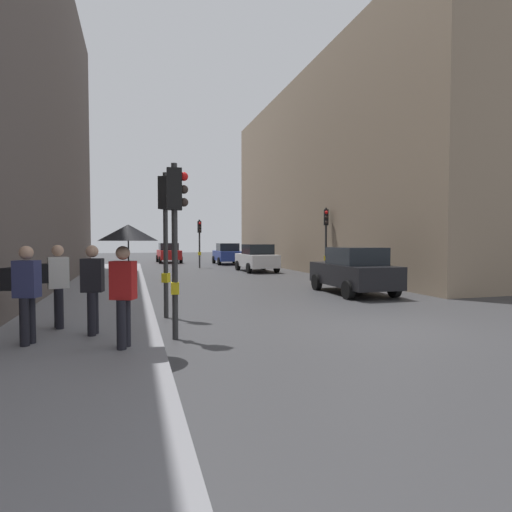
% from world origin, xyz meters
% --- Properties ---
extents(ground_plane, '(120.00, 120.00, 0.00)m').
position_xyz_m(ground_plane, '(0.00, 0.00, 0.00)').
color(ground_plane, '#38383A').
extents(sidewalk_kerb, '(3.27, 40.00, 0.16)m').
position_xyz_m(sidewalk_kerb, '(-6.54, 6.00, 0.08)').
color(sidewalk_kerb, gray).
rests_on(sidewalk_kerb, ground).
extents(building_facade_right, '(12.00, 27.94, 12.70)m').
position_xyz_m(building_facade_right, '(10.90, 17.38, 6.35)').
color(building_facade_right, gray).
rests_on(building_facade_right, ground).
extents(traffic_light_near_left, '(0.44, 0.26, 3.58)m').
position_xyz_m(traffic_light_near_left, '(-4.58, 0.28, 2.47)').
color(traffic_light_near_left, '#2D2D2D').
rests_on(traffic_light_near_left, ground).
extents(traffic_light_far_median, '(0.25, 0.43, 3.51)m').
position_xyz_m(traffic_light_far_median, '(-0.79, 21.60, 2.42)').
color(traffic_light_far_median, '#2D2D2D').
rests_on(traffic_light_far_median, ground).
extents(traffic_light_mid_street, '(0.33, 0.45, 3.78)m').
position_xyz_m(traffic_light_mid_street, '(4.60, 12.07, 2.60)').
color(traffic_light_mid_street, '#2D2D2D').
rests_on(traffic_light_mid_street, ground).
extents(traffic_light_near_right, '(0.44, 0.37, 3.77)m').
position_xyz_m(traffic_light_near_right, '(-4.58, 2.70, 2.60)').
color(traffic_light_near_right, '#2D2D2D').
rests_on(traffic_light_near_right, ground).
extents(car_white_compact, '(2.05, 4.21, 1.76)m').
position_xyz_m(car_white_compact, '(2.23, 17.21, 0.88)').
color(car_white_compact, silver).
rests_on(car_white_compact, ground).
extents(car_blue_van, '(2.10, 4.24, 1.76)m').
position_xyz_m(car_blue_van, '(2.16, 25.67, 0.88)').
color(car_blue_van, navy).
rests_on(car_blue_van, ground).
extents(car_dark_suv, '(2.13, 4.26, 1.76)m').
position_xyz_m(car_dark_suv, '(2.57, 5.61, 0.88)').
color(car_dark_suv, black).
rests_on(car_dark_suv, ground).
extents(car_red_sedan, '(2.11, 4.25, 1.76)m').
position_xyz_m(car_red_sedan, '(-2.34, 29.65, 0.88)').
color(car_red_sedan, red).
rests_on(car_red_sedan, ground).
extents(pedestrian_with_umbrella, '(1.00, 1.00, 2.14)m').
position_xyz_m(pedestrian_with_umbrella, '(-5.52, -0.79, 1.84)').
color(pedestrian_with_umbrella, black).
rests_on(pedestrian_with_umbrella, sidewalk_kerb).
extents(pedestrian_with_black_backpack, '(0.65, 0.43, 1.77)m').
position_xyz_m(pedestrian_with_black_backpack, '(-6.99, 1.32, 1.16)').
color(pedestrian_with_black_backpack, black).
rests_on(pedestrian_with_black_backpack, sidewalk_kerb).
extents(pedestrian_with_grey_backpack, '(0.65, 0.44, 1.77)m').
position_xyz_m(pedestrian_with_grey_backpack, '(-7.28, -0.02, 1.16)').
color(pedestrian_with_grey_backpack, black).
rests_on(pedestrian_with_grey_backpack, sidewalk_kerb).
extents(pedestrian_in_dark_coat, '(0.44, 0.36, 1.77)m').
position_xyz_m(pedestrian_in_dark_coat, '(-6.19, 0.46, 1.13)').
color(pedestrian_in_dark_coat, black).
rests_on(pedestrian_in_dark_coat, sidewalk_kerb).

